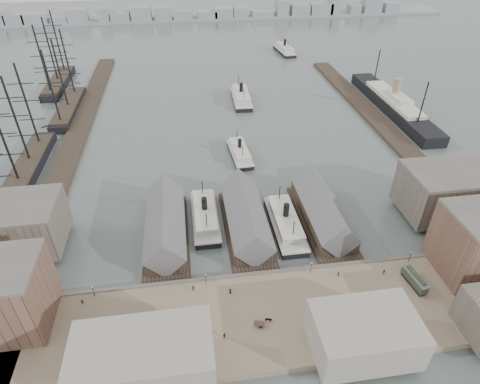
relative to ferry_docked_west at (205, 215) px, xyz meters
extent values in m
plane|color=#4C5855|center=(13.00, -23.18, -2.39)|extent=(900.00, 900.00, 0.00)
cube|color=#7F6D55|center=(13.00, -43.18, -1.39)|extent=(180.00, 30.00, 2.00)
cube|color=#59544C|center=(13.00, -28.38, -1.24)|extent=(180.00, 1.20, 2.30)
cube|color=#2D231C|center=(-55.00, 76.82, -1.59)|extent=(10.00, 220.00, 1.60)
cube|color=#2D231C|center=(91.00, 66.82, -1.59)|extent=(10.00, 180.00, 1.60)
cube|color=#2D231C|center=(-13.00, -7.18, -1.79)|extent=(14.00, 42.00, 1.20)
cube|color=#2D231C|center=(-13.00, -6.18, 1.31)|extent=(12.00, 36.00, 5.00)
cube|color=#59595B|center=(-13.00, -6.18, 3.91)|extent=(12.60, 37.00, 12.60)
cube|color=#2D231C|center=(13.00, -7.18, -1.79)|extent=(14.00, 42.00, 1.20)
cube|color=#2D231C|center=(13.00, -6.18, 1.31)|extent=(12.00, 36.00, 5.00)
cube|color=#59595B|center=(13.00, -6.18, 3.91)|extent=(12.60, 37.00, 12.60)
cube|color=#2D231C|center=(39.00, -7.18, -1.79)|extent=(14.00, 42.00, 1.20)
cube|color=#2D231C|center=(39.00, -6.18, 1.31)|extent=(12.00, 36.00, 5.00)
cube|color=#59595B|center=(39.00, -6.18, 3.91)|extent=(12.60, 37.00, 12.60)
cube|color=#60564C|center=(-57.00, -5.18, 6.61)|extent=(26.00, 20.00, 14.00)
cube|color=#60564C|center=(81.00, -8.18, 7.11)|extent=(28.00, 20.00, 15.00)
cube|color=gray|center=(33.00, -55.18, 4.61)|extent=(24.00, 16.00, 10.00)
cube|color=gray|center=(-17.00, -55.18, 5.61)|extent=(30.00, 16.00, 12.00)
cylinder|color=black|center=(-32.00, -30.18, 1.41)|extent=(0.16, 0.16, 3.60)
sphere|color=beige|center=(-32.00, -30.18, 3.31)|extent=(0.44, 0.44, 0.44)
cylinder|color=black|center=(-2.00, -30.18, 1.41)|extent=(0.16, 0.16, 3.60)
sphere|color=beige|center=(-2.00, -30.18, 3.31)|extent=(0.44, 0.44, 0.44)
cylinder|color=black|center=(28.00, -30.18, 1.41)|extent=(0.16, 0.16, 3.60)
sphere|color=beige|center=(28.00, -30.18, 3.31)|extent=(0.44, 0.44, 0.44)
cylinder|color=black|center=(58.00, -30.18, 1.41)|extent=(0.16, 0.16, 3.60)
sphere|color=beige|center=(58.00, -30.18, 3.31)|extent=(0.44, 0.44, 0.44)
cube|color=gray|center=(13.00, 316.82, -1.39)|extent=(500.00, 40.00, 2.00)
cube|color=gray|center=(-149.59, 306.82, 2.72)|extent=(17.36, 14.00, 10.23)
cube|color=gray|center=(-132.16, 306.82, 2.75)|extent=(20.65, 14.00, 10.28)
cube|color=gray|center=(-110.57, 306.82, 1.22)|extent=(14.71, 14.00, 7.23)
cube|color=gray|center=(-94.98, 306.82, 4.22)|extent=(17.63, 14.00, 13.23)
cube|color=gray|center=(-70.49, 306.82, 4.40)|extent=(10.74, 14.00, 13.58)
cube|color=gray|center=(-56.86, 306.82, 1.92)|extent=(18.06, 14.00, 8.64)
cube|color=gray|center=(-36.92, 306.82, 4.25)|extent=(18.55, 14.00, 13.29)
cube|color=gray|center=(-16.70, 306.82, 3.84)|extent=(15.33, 14.00, 12.47)
cube|color=gray|center=(1.71, 306.82, 1.97)|extent=(17.56, 14.00, 8.72)
cube|color=gray|center=(24.96, 306.82, 1.42)|extent=(18.76, 14.00, 7.63)
cube|color=gray|center=(40.85, 306.82, 2.78)|extent=(17.61, 14.00, 10.35)
cube|color=gray|center=(57.04, 306.82, 2.76)|extent=(13.38, 14.00, 10.30)
cube|color=gray|center=(78.61, 306.82, 0.98)|extent=(20.73, 14.00, 6.75)
cube|color=gray|center=(98.69, 306.82, 5.39)|extent=(11.51, 14.00, 15.57)
cube|color=gray|center=(116.47, 306.82, 3.23)|extent=(18.17, 14.00, 11.26)
cube|color=gray|center=(138.20, 306.82, 3.52)|extent=(21.81, 14.00, 11.83)
cube|color=gray|center=(152.05, 306.82, 5.35)|extent=(11.12, 14.00, 15.50)
cube|color=gray|center=(172.69, 306.82, 2.75)|extent=(10.90, 14.00, 10.29)
cube|color=gray|center=(190.90, 306.82, 5.47)|extent=(17.95, 14.00, 15.72)
cube|color=gray|center=(210.92, 306.82, 2.86)|extent=(14.21, 14.00, 10.51)
cube|color=black|center=(0.00, 0.00, -1.47)|extent=(8.17, 28.60, 1.84)
cube|color=beige|center=(0.00, 0.00, -0.15)|extent=(8.58, 28.60, 0.51)
cube|color=beige|center=(0.00, 0.00, 1.28)|extent=(6.64, 20.43, 2.25)
cube|color=beige|center=(0.00, 0.00, 2.71)|extent=(7.15, 22.47, 0.41)
cylinder|color=black|center=(0.00, 0.00, 4.96)|extent=(1.84, 1.84, 4.60)
cylinder|color=black|center=(0.00, 9.19, 4.76)|extent=(0.31, 0.31, 6.13)
cylinder|color=black|center=(0.00, -9.19, 4.76)|extent=(0.31, 0.31, 6.13)
cube|color=black|center=(26.00, -7.72, -1.45)|extent=(8.42, 29.48, 1.90)
cube|color=beige|center=(26.00, -7.72, -0.08)|extent=(8.85, 29.48, 0.53)
cube|color=beige|center=(26.00, -7.72, 1.40)|extent=(6.84, 21.06, 2.32)
cube|color=beige|center=(26.00, -7.72, 2.87)|extent=(7.37, 23.17, 0.42)
cylinder|color=black|center=(26.00, -7.72, 5.19)|extent=(1.90, 1.90, 4.74)
cylinder|color=black|center=(26.00, 1.76, 4.98)|extent=(0.32, 0.32, 6.32)
cylinder|color=black|center=(26.00, -17.20, 4.98)|extent=(0.32, 0.32, 6.32)
cube|color=black|center=(18.02, 41.68, -1.60)|extent=(8.48, 24.96, 1.58)
cube|color=beige|center=(18.02, 41.68, -0.46)|extent=(8.84, 24.98, 0.44)
cube|color=beige|center=(18.02, 41.68, 0.77)|extent=(6.75, 17.87, 1.93)
cube|color=beige|center=(18.02, 41.68, 2.00)|extent=(7.29, 19.65, 0.35)
cylinder|color=black|center=(18.02, 41.68, 3.93)|extent=(1.58, 1.58, 3.95)
cylinder|color=black|center=(18.02, 49.59, 3.75)|extent=(0.26, 0.26, 5.27)
cylinder|color=black|center=(18.02, 33.78, 3.75)|extent=(0.26, 0.26, 5.27)
cube|color=black|center=(27.61, 101.76, -1.40)|extent=(9.88, 31.19, 1.99)
cube|color=beige|center=(27.61, 101.76, 0.03)|extent=(10.32, 31.20, 0.55)
cube|color=beige|center=(27.61, 101.76, 1.58)|extent=(7.92, 22.30, 2.43)
cube|color=beige|center=(27.61, 101.76, 3.12)|extent=(8.55, 24.53, 0.44)
cylinder|color=black|center=(27.61, 101.76, 5.55)|extent=(1.99, 1.99, 4.97)
cylinder|color=black|center=(27.61, 111.69, 5.33)|extent=(0.33, 0.33, 6.62)
cylinder|color=black|center=(27.61, 91.83, 5.33)|extent=(0.33, 0.33, 6.62)
cube|color=black|center=(72.97, 188.22, -1.45)|extent=(11.11, 29.87, 1.88)
cube|color=beige|center=(72.97, 188.22, -0.10)|extent=(11.52, 29.91, 0.52)
cube|color=beige|center=(72.97, 188.22, 1.36)|extent=(8.75, 21.42, 2.29)
cube|color=beige|center=(72.97, 188.22, 2.82)|extent=(9.47, 23.54, 0.42)
cylinder|color=black|center=(72.97, 188.22, 5.12)|extent=(1.88, 1.88, 4.69)
cylinder|color=black|center=(72.97, 197.60, 4.91)|extent=(0.31, 0.31, 6.26)
cylinder|color=black|center=(72.97, 178.83, 4.91)|extent=(0.31, 0.31, 6.26)
cube|color=black|center=(-68.36, 37.93, -0.52)|extent=(9.35, 64.42, 3.74)
cube|color=#2D231C|center=(-68.36, 37.93, 1.66)|extent=(8.83, 57.97, 0.62)
cylinder|color=black|center=(-68.36, 30.42, 18.39)|extent=(0.83, 0.83, 35.32)
cylinder|color=black|center=(-68.36, 45.45, 18.39)|extent=(0.83, 0.83, 35.32)
cylinder|color=black|center=(-68.36, 60.48, 18.39)|extent=(0.83, 0.83, 35.32)
cube|color=black|center=(-63.96, 100.72, -0.57)|extent=(9.11, 52.62, 3.64)
cube|color=#2D231C|center=(-63.96, 100.72, 1.55)|extent=(8.60, 47.36, 0.61)
cylinder|color=black|center=(-63.96, 82.30, 17.85)|extent=(0.81, 0.81, 34.41)
cylinder|color=black|center=(-63.96, 100.72, 17.85)|extent=(0.81, 0.81, 34.41)
cylinder|color=black|center=(-63.96, 119.14, 17.85)|extent=(0.81, 0.81, 34.41)
cube|color=black|center=(-77.64, 141.20, -0.49)|extent=(9.49, 52.75, 3.80)
cube|color=#2D231C|center=(-77.64, 141.20, 1.72)|extent=(8.97, 47.47, 0.63)
cylinder|color=black|center=(-77.64, 122.74, 18.71)|extent=(0.84, 0.84, 35.87)
cylinder|color=black|center=(-77.64, 141.20, 18.71)|extent=(0.84, 0.84, 35.87)
cylinder|color=black|center=(-77.64, 159.66, 18.71)|extent=(0.84, 0.84, 35.87)
cube|color=black|center=(105.00, 78.31, 0.31)|extent=(11.73, 85.71, 5.41)
cube|color=beige|center=(105.00, 78.31, 3.92)|extent=(9.92, 49.62, 1.80)
cube|color=beige|center=(105.00, 73.80, 6.18)|extent=(7.22, 18.05, 2.71)
cylinder|color=tan|center=(105.00, 78.31, 10.24)|extent=(3.97, 3.97, 9.02)
cube|color=black|center=(55.03, -38.66, -0.03)|extent=(3.34, 8.85, 0.73)
cube|color=#2B3627|center=(55.03, -38.66, 1.51)|extent=(3.49, 9.31, 2.36)
cube|color=#59595B|center=(55.03, -38.66, 2.83)|extent=(3.72, 9.69, 0.27)
imported|color=black|center=(-31.03, -39.48, 0.46)|extent=(1.92, 1.82, 1.70)
cube|color=#3F2D21|center=(-33.47, -40.38, 0.51)|extent=(2.96, 2.31, 0.25)
cylinder|color=black|center=(-33.23, -41.03, 0.16)|extent=(1.06, 0.46, 1.10)
cylinder|color=black|center=(-33.71, -39.72, 0.16)|extent=(1.06, 0.46, 1.10)
imported|color=black|center=(12.62, -45.08, 0.39)|extent=(2.02, 1.37, 1.57)
cube|color=#3F2D21|center=(10.15, -45.88, 0.51)|extent=(2.93, 2.23, 0.25)
cylinder|color=black|center=(10.36, -46.55, 0.16)|extent=(1.07, 0.41, 1.10)
cylinder|color=black|center=(9.93, -45.22, 0.16)|extent=(1.07, 0.41, 1.10)
imported|color=black|center=(40.84, -47.95, 0.47)|extent=(1.91, 2.07, 1.72)
cube|color=#3F2D21|center=(38.35, -48.73, 0.51)|extent=(2.93, 2.21, 0.25)
cylinder|color=black|center=(38.56, -49.39, 0.16)|extent=(1.07, 0.41, 1.10)
cylinder|color=black|center=(38.15, -48.06, 0.16)|extent=(1.07, 0.41, 1.10)
imported|color=black|center=(-34.78, -32.29, 0.45)|extent=(0.71, 0.59, 1.69)
imported|color=black|center=(-27.23, -45.50, 0.45)|extent=(0.99, 0.89, 1.68)
imported|color=black|center=(-5.61, -31.98, 0.45)|extent=(1.25, 1.13, 1.68)
imported|color=black|center=(1.15, -47.99, 0.51)|extent=(1.13, 0.70, 1.80)
imported|color=black|center=(4.27, -34.37, 0.47)|extent=(0.98, 0.81, 1.72)
imported|color=black|center=(27.95, -42.89, 0.43)|extent=(0.68, 0.56, 1.65)
imported|color=black|center=(35.30, -32.72, 0.39)|extent=(0.71, 0.85, 1.57)
imported|color=black|center=(48.32, -46.78, 0.41)|extent=(0.83, 1.15, 1.61)
imported|color=black|center=(48.66, -33.68, 0.41)|extent=(0.90, 0.97, 1.60)
camera|label=1|loc=(-3.72, -107.05, 84.90)|focal=30.00mm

